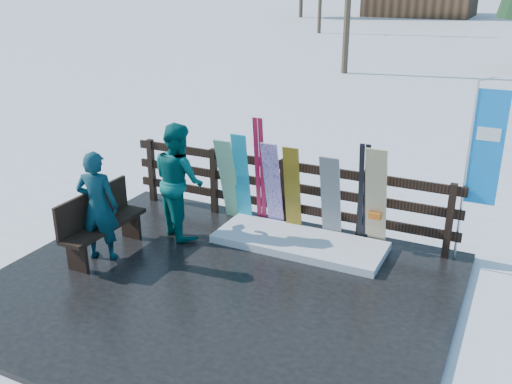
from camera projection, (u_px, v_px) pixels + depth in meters
The scene contains 16 objects.
ground at pixel (218, 291), 7.65m from camera, with size 700.00×700.00×0.00m, color white.
deck at pixel (217, 289), 7.63m from camera, with size 6.00×5.00×0.08m, color black.
fence at pixel (284, 188), 9.23m from camera, with size 5.60×0.10×1.15m.
snow_patch at pixel (299, 242), 8.72m from camera, with size 2.60×1.00×0.12m, color white.
bench at pixel (100, 221), 8.36m from camera, with size 0.41×1.50×0.97m.
snowboard_0 at pixel (242, 179), 9.26m from camera, with size 0.26×0.03×1.58m, color #1B9CBB.
snowboard_1 at pixel (228, 180), 9.38m from camera, with size 0.30×0.03×1.51m, color white.
snowboard_2 at pixel (292, 191), 8.91m from camera, with size 0.26×0.03×1.48m, color #F2AF12.
snowboard_3 at pixel (273, 186), 9.05m from camera, with size 0.27×0.03×1.54m, color white.
snowboard_4 at pixel (331, 199), 8.67m from camera, with size 0.30×0.03×1.44m, color black.
snowboard_5 at pixel (376, 199), 8.34m from camera, with size 0.31×0.03×1.68m, color silver.
ski_pair_a at pixel (260, 172), 9.15m from camera, with size 0.16×0.22×1.84m.
ski_pair_b at pixel (364, 195), 8.48m from camera, with size 0.17×0.23×1.64m.
rental_flag at pixel (482, 155), 7.74m from camera, with size 0.45×0.04×2.60m.
person_front at pixel (98, 206), 8.11m from camera, with size 0.59×0.39×1.63m, color #0F4D4B.
person_back at pixel (179, 180), 8.84m from camera, with size 0.88×0.69×1.82m, color #055452.
Camera 1 is at (3.38, -5.76, 3.99)m, focal length 40.00 mm.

